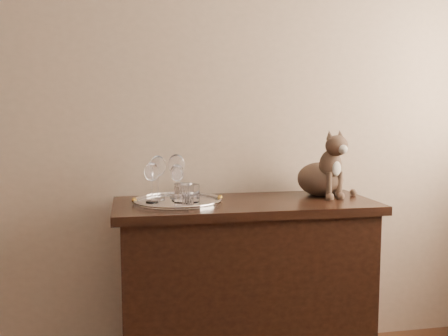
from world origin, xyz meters
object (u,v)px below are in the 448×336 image
at_px(wine_glass_d, 177,182).
at_px(tumbler_a, 191,193).
at_px(cat, 320,163).
at_px(wine_glass_c, 152,182).
at_px(tray, 178,202).
at_px(wine_glass_a, 158,177).
at_px(sideboard, 245,290).
at_px(wine_glass_b, 177,176).
at_px(tumbler_b, 184,195).

xyz_separation_m(wine_glass_d, tumbler_a, (0.06, -0.06, -0.04)).
bearing_deg(cat, wine_glass_c, 171.24).
bearing_deg(tray, wine_glass_a, 140.32).
xyz_separation_m(tray, wine_glass_a, (-0.08, 0.07, 0.11)).
distance_m(sideboard, wine_glass_b, 0.63).
relative_size(tray, wine_glass_a, 1.97).
xyz_separation_m(wine_glass_b, tumbler_a, (0.05, -0.14, -0.06)).
relative_size(wine_glass_a, tumbler_b, 2.15).
height_order(sideboard, cat, cat).
height_order(tray, tumbler_b, tumbler_b).
height_order(tray, wine_glass_a, wine_glass_a).
bearing_deg(tray, sideboard, -4.41).
height_order(wine_glass_a, wine_glass_b, wine_glass_b).
bearing_deg(tray, tumbler_a, -38.22).
bearing_deg(sideboard, tumbler_a, -175.19).
height_order(wine_glass_b, wine_glass_d, wine_glass_b).
relative_size(sideboard, wine_glass_c, 6.69).
height_order(wine_glass_b, wine_glass_c, wine_glass_b).
distance_m(tray, wine_glass_a, 0.15).
xyz_separation_m(tray, cat, (0.71, 0.07, 0.16)).
bearing_deg(wine_glass_a, tumbler_a, -39.10).
distance_m(tray, tumbler_a, 0.09).
bearing_deg(wine_glass_c, sideboard, -2.35).
distance_m(sideboard, tumbler_a, 0.54).
height_order(sideboard, tumbler_a, tumbler_a).
distance_m(wine_glass_a, wine_glass_c, 0.08).
xyz_separation_m(wine_glass_a, cat, (0.80, 0.00, 0.05)).
height_order(wine_glass_c, wine_glass_d, wine_glass_c).
relative_size(wine_glass_d, tumbler_b, 1.77).
relative_size(sideboard, tumbler_a, 14.61).
bearing_deg(tumbler_a, wine_glass_b, 110.55).
bearing_deg(sideboard, cat, 13.24).
bearing_deg(wine_glass_d, wine_glass_c, -170.52).
distance_m(wine_glass_d, tumbler_b, 0.13).
bearing_deg(tumbler_b, wine_glass_b, 93.06).
relative_size(tray, wine_glass_d, 2.39).
xyz_separation_m(wine_glass_b, wine_glass_c, (-0.12, -0.10, -0.01)).
bearing_deg(cat, wine_glass_d, 170.56).
relative_size(tumbler_a, tumbler_b, 0.87).
xyz_separation_m(sideboard, wine_glass_b, (-0.30, 0.12, 0.54)).
xyz_separation_m(sideboard, wine_glass_d, (-0.31, 0.04, 0.52)).
bearing_deg(tray, wine_glass_b, 87.46).
bearing_deg(wine_glass_c, cat, 5.32).
bearing_deg(wine_glass_b, tumbler_b, -86.94).
relative_size(wine_glass_b, tumbler_b, 2.18).
bearing_deg(wine_glass_c, wine_glass_a, 67.33).
relative_size(wine_glass_d, tumbler_a, 2.04).
height_order(tumbler_a, cat, cat).
relative_size(wine_glass_d, cat, 0.51).
xyz_separation_m(wine_glass_a, wine_glass_b, (0.09, 0.03, 0.00)).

